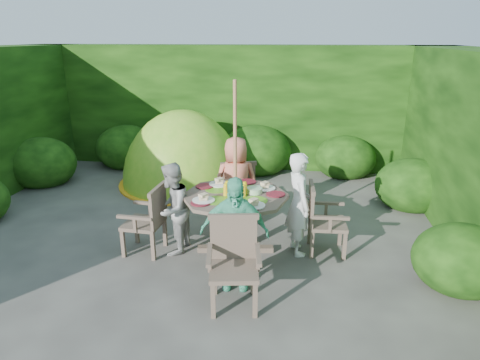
# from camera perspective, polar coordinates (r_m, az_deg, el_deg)

# --- Properties ---
(ground) EXTENTS (60.00, 60.00, 0.00)m
(ground) POSITION_cam_1_polar(r_m,az_deg,el_deg) (5.98, -7.35, -8.07)
(ground) COLOR #403E3A
(ground) RESTS_ON ground
(hedge_enclosure) EXTENTS (9.00, 9.00, 2.50)m
(hedge_enclosure) POSITION_cam_1_polar(r_m,az_deg,el_deg) (6.79, -4.77, 6.49)
(hedge_enclosure) COLOR black
(hedge_enclosure) RESTS_ON ground
(patio_table) EXTENTS (1.54, 1.54, 0.95)m
(patio_table) POSITION_cam_1_polar(r_m,az_deg,el_deg) (5.40, -0.58, -3.20)
(patio_table) COLOR #4A3B30
(patio_table) RESTS_ON ground
(parasol_pole) EXTENTS (0.05, 0.05, 2.20)m
(parasol_pole) POSITION_cam_1_polar(r_m,az_deg,el_deg) (5.25, -0.64, 1.20)
(parasol_pole) COLOR #9C663E
(parasol_pole) RESTS_ON ground
(garden_chair_right) EXTENTS (0.50, 0.55, 0.87)m
(garden_chair_right) POSITION_cam_1_polar(r_m,az_deg,el_deg) (5.57, 10.84, -5.03)
(garden_chair_right) COLOR #4A3B30
(garden_chair_right) RESTS_ON ground
(garden_chair_left) EXTENTS (0.49, 0.55, 0.87)m
(garden_chair_left) POSITION_cam_1_polar(r_m,az_deg,el_deg) (5.58, -12.07, -5.09)
(garden_chair_left) COLOR #4A3B30
(garden_chair_left) RESTS_ON ground
(garden_chair_back) EXTENTS (0.65, 0.61, 0.90)m
(garden_chair_back) POSITION_cam_1_polar(r_m,az_deg,el_deg) (6.49, -0.38, -1.10)
(garden_chair_back) COLOR #4A3B30
(garden_chair_back) RESTS_ON ground
(garden_chair_front) EXTENTS (0.61, 0.56, 0.90)m
(garden_chair_front) POSITION_cam_1_polar(r_m,az_deg,el_deg) (4.48, -0.84, -10.69)
(garden_chair_front) COLOR #4A3B30
(garden_chair_front) RESTS_ON ground
(child_right) EXTENTS (0.46, 0.56, 1.33)m
(child_right) POSITION_cam_1_polar(r_m,az_deg,el_deg) (5.44, 7.84, -3.18)
(child_right) COLOR white
(child_right) RESTS_ON ground
(child_left) EXTENTS (0.49, 0.61, 1.19)m
(child_left) POSITION_cam_1_polar(r_m,az_deg,el_deg) (5.49, -9.02, -3.82)
(child_left) COLOR #A2A19D
(child_left) RESTS_ON ground
(child_back) EXTENTS (0.77, 0.64, 1.34)m
(child_back) POSITION_cam_1_polar(r_m,az_deg,el_deg) (6.14, -0.53, -0.37)
(child_back) COLOR #D87259
(child_back) RESTS_ON ground
(child_front) EXTENTS (0.78, 0.37, 1.29)m
(child_front) POSITION_cam_1_polar(r_m,az_deg,el_deg) (4.67, -0.76, -7.11)
(child_front) COLOR #53C299
(child_front) RESTS_ON ground
(dome_tent) EXTENTS (2.91, 2.91, 2.79)m
(dome_tent) POSITION_cam_1_polar(r_m,az_deg,el_deg) (8.27, -7.44, -0.36)
(dome_tent) COLOR #67B422
(dome_tent) RESTS_ON ground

